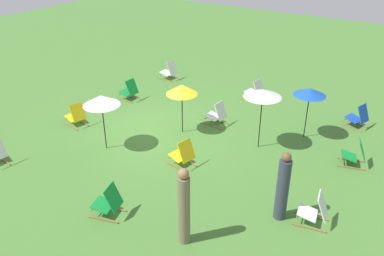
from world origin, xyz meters
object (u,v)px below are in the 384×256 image
object	(u,v)px
deckchair_1	(315,211)
deckchair_10	(108,203)
deckchair_5	(183,155)
deckchair_9	(217,115)
person_1	(184,207)
deckchair_8	(76,116)
umbrella_2	(263,93)
deckchair_3	(255,91)
umbrella_0	(101,100)
deckchair_6	(129,91)
deckchair_4	(169,71)
deckchair_7	(358,117)
umbrella_3	(310,92)
umbrella_1	(182,89)
deckchair_0	(355,154)
person_0	(283,188)

from	to	relation	value
deckchair_1	deckchair_10	bearing A→B (deg)	-71.49
deckchair_5	deckchair_9	world-z (taller)	same
deckchair_9	person_1	world-z (taller)	person_1
deckchair_8	umbrella_2	distance (m)	6.27
deckchair_3	umbrella_0	xyz separation A→B (m)	(5.83, -2.23, 1.22)
deckchair_9	deckchair_10	distance (m)	5.50
umbrella_2	person_1	world-z (taller)	umbrella_2
deckchair_6	umbrella_2	bearing A→B (deg)	84.48
deckchair_4	deckchair_9	bearing A→B (deg)	56.67
deckchair_7	deckchair_4	bearing A→B (deg)	-74.86
deckchair_1	deckchair_7	distance (m)	5.57
umbrella_3	umbrella_2	bearing A→B (deg)	-34.77
deckchair_5	deckchair_8	bearing A→B (deg)	-80.97
deckchair_1	deckchair_5	xyz separation A→B (m)	(-0.38, -3.90, 0.00)
deckchair_6	deckchair_7	xyz separation A→B (m)	(-2.43, 7.93, 0.00)
umbrella_1	deckchair_0	bearing A→B (deg)	100.90
deckchair_1	deckchair_3	world-z (taller)	same
umbrella_1	deckchair_5	bearing A→B (deg)	34.87
deckchair_9	umbrella_1	world-z (taller)	umbrella_1
deckchair_1	deckchair_6	xyz separation A→B (m)	(-3.14, -8.27, 0.00)
deckchair_4	umbrella_0	xyz separation A→B (m)	(5.84, 1.86, 1.22)
deckchair_4	deckchair_9	world-z (taller)	same
umbrella_3	person_0	world-z (taller)	person_0
umbrella_2	umbrella_3	world-z (taller)	umbrella_2
deckchair_4	deckchair_7	distance (m)	7.95
deckchair_3	person_1	xyz separation A→B (m)	(7.85, 2.03, 0.55)
deckchair_8	deckchair_1	bearing A→B (deg)	96.07
deckchair_3	umbrella_2	xyz separation A→B (m)	(3.22, 1.65, 1.41)
deckchair_1	person_0	size ratio (longest dim) A/B	0.47
deckchair_0	deckchair_5	bearing A→B (deg)	-72.66
deckchair_4	umbrella_3	distance (m)	7.04
deckchair_0	deckchair_8	size ratio (longest dim) A/B	1.04
deckchair_0	deckchair_4	bearing A→B (deg)	-124.04
deckchair_1	deckchair_5	world-z (taller)	same
deckchair_10	deckchair_1	bearing A→B (deg)	103.01
deckchair_9	umbrella_3	world-z (taller)	umbrella_3
deckchair_3	umbrella_2	size ratio (longest dim) A/B	0.44
deckchair_0	umbrella_1	distance (m)	5.44
deckchair_4	umbrella_2	size ratio (longest dim) A/B	0.44
deckchair_3	deckchair_9	xyz separation A→B (m)	(2.62, -0.18, 0.00)
deckchair_0	deckchair_9	bearing A→B (deg)	-107.15
deckchair_10	deckchair_7	bearing A→B (deg)	137.77
umbrella_1	deckchair_8	bearing A→B (deg)	-63.88
deckchair_4	deckchair_7	bearing A→B (deg)	89.06
person_0	umbrella_3	bearing A→B (deg)	62.04
deckchair_3	deckchair_9	world-z (taller)	same
deckchair_3	person_0	xyz separation A→B (m)	(5.97, 3.47, 0.48)
deckchair_3	umbrella_0	world-z (taller)	umbrella_0
umbrella_1	umbrella_3	world-z (taller)	umbrella_3
deckchair_1	umbrella_2	distance (m)	3.88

